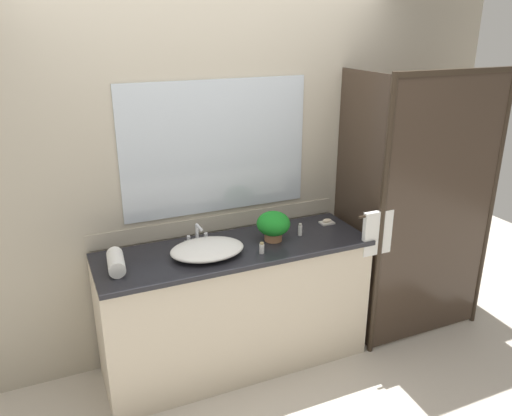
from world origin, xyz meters
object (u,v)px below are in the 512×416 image
at_px(faucet, 198,237).
at_px(amenity_bottle_body_wash, 262,248).
at_px(soap_dish, 327,222).
at_px(rolled_towel_near_edge, 116,262).
at_px(amenity_bottle_lotion, 300,230).
at_px(sink_basin, 207,249).
at_px(potted_plant, 274,225).

relative_size(faucet, amenity_bottle_body_wash, 2.29).
xyz_separation_m(soap_dish, rolled_towel_near_edge, (-1.52, -0.13, 0.04)).
bearing_deg(amenity_bottle_lotion, soap_dish, 21.52).
relative_size(sink_basin, faucet, 2.78).
relative_size(sink_basin, amenity_bottle_body_wash, 6.35).
xyz_separation_m(faucet, rolled_towel_near_edge, (-0.56, -0.18, 0.01)).
distance_m(soap_dish, amenity_bottle_body_wash, 0.69).
bearing_deg(amenity_bottle_lotion, amenity_bottle_body_wash, -156.65).
distance_m(potted_plant, soap_dish, 0.51).
bearing_deg(rolled_towel_near_edge, faucet, 17.54).
relative_size(faucet, amenity_bottle_lotion, 1.96).
relative_size(soap_dish, amenity_bottle_lotion, 1.15).
relative_size(soap_dish, rolled_towel_near_edge, 0.41).
distance_m(sink_basin, amenity_bottle_lotion, 0.68).
distance_m(sink_basin, potted_plant, 0.48).
height_order(faucet, rolled_towel_near_edge, faucet).
relative_size(faucet, soap_dish, 1.70).
bearing_deg(potted_plant, soap_dish, 13.41).
relative_size(amenity_bottle_body_wash, rolled_towel_near_edge, 0.31).
height_order(sink_basin, faucet, faucet).
xyz_separation_m(sink_basin, amenity_bottle_body_wash, (0.32, -0.12, -0.00)).
height_order(potted_plant, soap_dish, potted_plant).
relative_size(amenity_bottle_body_wash, amenity_bottle_lotion, 0.86).
bearing_deg(potted_plant, rolled_towel_near_edge, -179.45).
height_order(faucet, amenity_bottle_body_wash, faucet).
height_order(potted_plant, amenity_bottle_body_wash, potted_plant).
relative_size(faucet, rolled_towel_near_edge, 0.70).
distance_m(potted_plant, amenity_bottle_lotion, 0.22).
distance_m(faucet, potted_plant, 0.51).
bearing_deg(amenity_bottle_body_wash, faucet, 135.58).
bearing_deg(soap_dish, amenity_bottle_body_wash, -157.45).
relative_size(potted_plant, amenity_bottle_lotion, 2.58).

